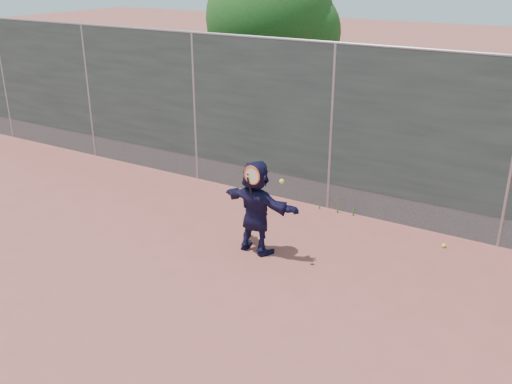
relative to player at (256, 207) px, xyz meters
The scene contains 7 objects.
ground 1.56m from the player, 79.11° to the right, with size 80.00×80.00×0.00m, color #9E4C42.
player is the anchor object (origin of this frame).
ball_ground 3.10m from the player, 33.06° to the left, with size 0.07×0.07×0.07m, color #E1F937.
fence 2.32m from the player, 83.14° to the left, with size 20.00×0.06×3.03m.
swing_action 0.62m from the player, 63.87° to the right, with size 0.67×0.13×0.51m.
tree_left 6.21m from the player, 116.44° to the left, with size 3.15×3.00×4.53m.
weed_clump 2.20m from the player, 74.80° to the left, with size 0.68×0.07×0.30m.
Camera 1 is at (3.90, -5.53, 4.24)m, focal length 40.00 mm.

